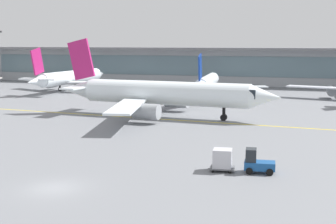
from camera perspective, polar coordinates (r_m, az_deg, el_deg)
name	(u,v)px	position (r m, az deg, el deg)	size (l,w,h in m)	color
ground_plane	(54,188)	(38.15, -13.47, -8.85)	(400.00, 400.00, 0.00)	slate
taxiway_centreline_stripe	(162,119)	(68.99, -0.72, -0.86)	(110.00, 0.36, 0.01)	yellow
terminal_concourse	(234,66)	(124.88, 7.96, 5.52)	(196.01, 11.00, 9.60)	#9EA3A8
gate_airplane_1	(71,78)	(110.69, -11.60, 4.05)	(27.79, 30.04, 9.94)	white
gate_airplane_2	(207,82)	(99.72, 4.72, 3.56)	(25.08, 27.05, 8.95)	white
taxiing_regional_jet	(163,94)	(70.57, -0.59, 2.22)	(35.26, 32.67, 11.67)	white
baggage_tug	(257,163)	(41.70, 10.64, -5.99)	(2.71, 1.81, 2.10)	#194C8C
cargo_dolly_lead	(222,159)	(41.80, 6.54, -5.64)	(2.23, 1.77, 1.94)	#595B60
apron_light_mast_0	(0,54)	(143.97, -19.49, 6.63)	(1.80, 0.36, 14.10)	gray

